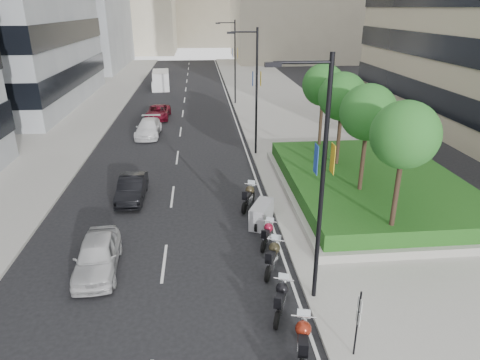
{
  "coord_description": "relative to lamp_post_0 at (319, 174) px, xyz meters",
  "views": [
    {
      "loc": [
        0.27,
        -11.98,
        10.25
      ],
      "look_at": [
        2.2,
        8.25,
        2.0
      ],
      "focal_mm": 32.0,
      "sensor_mm": 36.0,
      "label": 1
    }
  ],
  "objects": [
    {
      "name": "delivery_van",
      "position": [
        -8.91,
        45.65,
        -3.98
      ],
      "size": [
        2.47,
        5.65,
        2.32
      ],
      "rotation": [
        0.0,
        0.0,
        0.07
      ],
      "color": "white",
      "rests_on": "ground"
    },
    {
      "name": "motorcycle_6",
      "position": [
        -1.38,
        8.21,
        -4.45
      ],
      "size": [
        1.08,
        2.19,
        1.15
      ],
      "rotation": [
        0.0,
        0.0,
        1.18
      ],
      "color": "black",
      "rests_on": "ground"
    },
    {
      "name": "sidewalk_left",
      "position": [
        -16.14,
        29.0,
        -4.99
      ],
      "size": [
        8.0,
        100.0,
        0.15
      ],
      "primitive_type": "cube",
      "color": "#9E9B93",
      "rests_on": "ground"
    },
    {
      "name": "planter",
      "position": [
        5.86,
        9.0,
        -4.72
      ],
      "size": [
        10.0,
        14.0,
        0.4
      ],
      "primitive_type": "cube",
      "color": "#9F9D94",
      "rests_on": "sidewalk_right"
    },
    {
      "name": "lane_edge",
      "position": [
        -0.44,
        29.0,
        -5.06
      ],
      "size": [
        0.12,
        100.0,
        0.01
      ],
      "primitive_type": "cube",
      "color": "silver",
      "rests_on": "ground"
    },
    {
      "name": "lamp_post_2",
      "position": [
        0.0,
        35.0,
        0.0
      ],
      "size": [
        2.34,
        0.45,
        9.0
      ],
      "color": "black",
      "rests_on": "ground"
    },
    {
      "name": "tree_2",
      "position": [
        4.36,
        11.0,
        0.36
      ],
      "size": [
        2.8,
        2.8,
        6.3
      ],
      "color": "#332319",
      "rests_on": "planter"
    },
    {
      "name": "car_b",
      "position": [
        -7.89,
        9.87,
        -4.4
      ],
      "size": [
        1.43,
        4.03,
        1.32
      ],
      "primitive_type": "imported",
      "rotation": [
        0.0,
        0.0,
        -0.01
      ],
      "color": "black",
      "rests_on": "ground"
    },
    {
      "name": "motorcycle_4",
      "position": [
        -0.97,
        4.15,
        -4.54
      ],
      "size": [
        0.94,
        1.84,
        0.98
      ],
      "rotation": [
        0.0,
        0.0,
        1.16
      ],
      "color": "black",
      "rests_on": "ground"
    },
    {
      "name": "parking_sign",
      "position": [
        0.66,
        -3.0,
        -3.61
      ],
      "size": [
        0.06,
        0.32,
        2.5
      ],
      "color": "black",
      "rests_on": "ground"
    },
    {
      "name": "lamp_post_0",
      "position": [
        0.0,
        0.0,
        0.0
      ],
      "size": [
        2.34,
        0.45,
        9.0
      ],
      "color": "black",
      "rests_on": "ground"
    },
    {
      "name": "motorcycle_2",
      "position": [
        -1.23,
        -0.65,
        -4.48
      ],
      "size": [
        0.98,
        2.11,
        1.1
      ],
      "rotation": [
        0.0,
        0.0,
        1.22
      ],
      "color": "black",
      "rests_on": "ground"
    },
    {
      "name": "motorcycle_1",
      "position": [
        -0.96,
        -2.84,
        -4.44
      ],
      "size": [
        0.86,
        2.33,
        1.18
      ],
      "rotation": [
        0.0,
        0.0,
        1.34
      ],
      "color": "black",
      "rests_on": "ground"
    },
    {
      "name": "car_a",
      "position": [
        -8.31,
        2.69,
        -4.35
      ],
      "size": [
        1.97,
        4.3,
        1.43
      ],
      "primitive_type": "imported",
      "rotation": [
        0.0,
        0.0,
        0.07
      ],
      "color": "silver",
      "rests_on": "ground"
    },
    {
      "name": "motorcycle_5",
      "position": [
        -0.97,
        6.07,
        -4.49
      ],
      "size": [
        1.48,
        2.04,
        1.15
      ],
      "rotation": [
        0.0,
        0.0,
        1.14
      ],
      "color": "black",
      "rests_on": "ground"
    },
    {
      "name": "lamp_post_1",
      "position": [
        0.0,
        17.0,
        0.0
      ],
      "size": [
        2.34,
        0.45,
        9.0
      ],
      "color": "black",
      "rests_on": "ground"
    },
    {
      "name": "ground",
      "position": [
        -4.14,
        -1.0,
        -5.07
      ],
      "size": [
        160.0,
        160.0,
        0.0
      ],
      "primitive_type": "plane",
      "color": "black",
      "rests_on": "ground"
    },
    {
      "name": "car_c",
      "position": [
        -8.29,
        22.95,
        -4.38
      ],
      "size": [
        2.05,
        4.79,
        1.38
      ],
      "primitive_type": "imported",
      "rotation": [
        0.0,
        0.0,
        -0.02
      ],
      "color": "white",
      "rests_on": "ground"
    },
    {
      "name": "tree_3",
      "position": [
        4.36,
        15.0,
        0.36
      ],
      "size": [
        2.8,
        2.8,
        6.3
      ],
      "color": "#332319",
      "rests_on": "planter"
    },
    {
      "name": "car_d",
      "position": [
        -7.98,
        29.01,
        -4.42
      ],
      "size": [
        2.34,
        4.75,
        1.3
      ],
      "primitive_type": "imported",
      "rotation": [
        0.0,
        0.0,
        -0.04
      ],
      "color": "maroon",
      "rests_on": "ground"
    },
    {
      "name": "tree_0",
      "position": [
        4.36,
        3.0,
        0.36
      ],
      "size": [
        2.8,
        2.8,
        6.3
      ],
      "color": "#332319",
      "rests_on": "planter"
    },
    {
      "name": "motorcycle_3",
      "position": [
        -1.07,
        2.08,
        -4.46
      ],
      "size": [
        1.08,
        2.16,
        1.14
      ],
      "rotation": [
        0.0,
        0.0,
        1.18
      ],
      "color": "black",
      "rests_on": "ground"
    },
    {
      "name": "hedge",
      "position": [
        5.86,
        9.0,
        -4.12
      ],
      "size": [
        9.4,
        13.4,
        0.8
      ],
      "primitive_type": "cube",
      "color": "#1E4413",
      "rests_on": "planter"
    },
    {
      "name": "tree_1",
      "position": [
        4.36,
        7.0,
        0.36
      ],
      "size": [
        2.8,
        2.8,
        6.3
      ],
      "color": "#332319",
      "rests_on": "planter"
    },
    {
      "name": "lane_centre",
      "position": [
        -5.64,
        29.0,
        -5.06
      ],
      "size": [
        0.12,
        100.0,
        0.01
      ],
      "primitive_type": "cube",
      "color": "silver",
      "rests_on": "ground"
    },
    {
      "name": "sidewalk_right",
      "position": [
        4.86,
        29.0,
        -4.99
      ],
      "size": [
        10.0,
        100.0,
        0.15
      ],
      "primitive_type": "cube",
      "color": "#9E9B93",
      "rests_on": "ground"
    }
  ]
}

